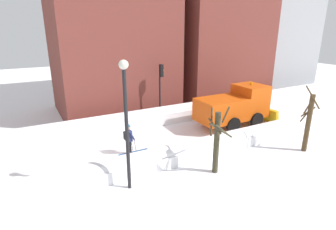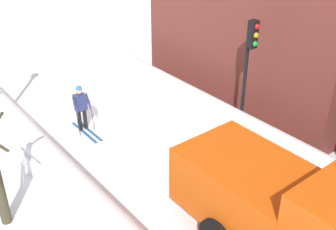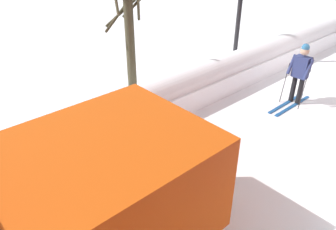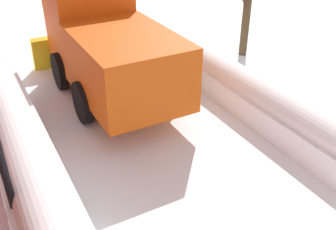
# 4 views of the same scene
# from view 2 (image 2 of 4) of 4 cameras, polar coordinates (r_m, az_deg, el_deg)

# --- Properties ---
(plow_truck) EXTENTS (3.20, 5.98, 3.12)m
(plow_truck) POSITION_cam_2_polar(r_m,az_deg,el_deg) (10.18, 16.44, -12.98)
(plow_truck) COLOR #DB510F
(plow_truck) RESTS_ON ground
(skier) EXTENTS (0.62, 1.80, 1.81)m
(skier) POSITION_cam_2_polar(r_m,az_deg,el_deg) (15.49, -11.88, 1.27)
(skier) COLOR black
(skier) RESTS_ON ground
(traffic_light_pole) EXTENTS (0.28, 0.42, 4.39)m
(traffic_light_pole) POSITION_cam_2_polar(r_m,az_deg,el_deg) (13.92, 11.07, 7.50)
(traffic_light_pole) COLOR black
(traffic_light_pole) RESTS_ON ground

